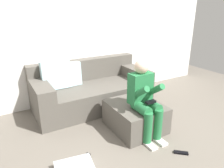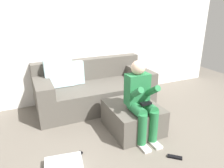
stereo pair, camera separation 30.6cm
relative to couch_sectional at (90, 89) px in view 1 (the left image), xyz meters
The scene contains 7 objects.
ground_plane 1.77m from the couch_sectional, 86.39° to the right, with size 7.44×7.44×0.00m, color #6B6359.
wall_back 1.05m from the couch_sectional, 76.10° to the left, with size 5.73×0.10×2.52m, color white.
couch_sectional is the anchor object (origin of this frame).
ottoman 1.05m from the couch_sectional, 76.04° to the right, with size 0.68×0.77×0.38m, color #59544C.
person_seated 1.26m from the couch_sectional, 78.51° to the right, with size 0.31×0.56×1.05m.
remote_near_ottoman 1.84m from the couch_sectional, 77.34° to the right, with size 0.17×0.05×0.02m, color black.
remote_by_storage_bin 1.46m from the couch_sectional, 117.15° to the right, with size 0.16×0.05×0.02m, color black.
Camera 1 is at (-1.50, -1.45, 1.69)m, focal length 33.73 mm.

